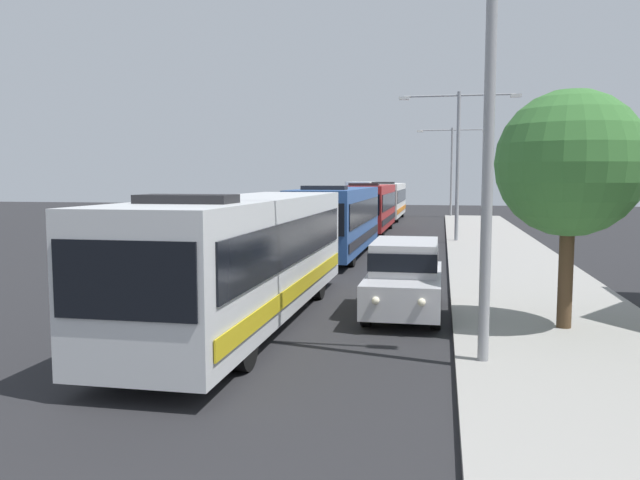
{
  "coord_description": "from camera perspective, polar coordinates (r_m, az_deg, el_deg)",
  "views": [
    {
      "loc": [
        3.3,
        -3.09,
        3.51
      ],
      "look_at": [
        -0.33,
        15.61,
        1.63
      ],
      "focal_mm": 35.22,
      "sensor_mm": 36.0,
      "label": 1
    }
  ],
  "objects": [
    {
      "name": "bus_middle",
      "position": [
        40.92,
        4.54,
        3.08
      ],
      "size": [
        2.58,
        10.52,
        3.21
      ],
      "color": "maroon",
      "rests_on": "ground_plane"
    },
    {
      "name": "white_suv",
      "position": [
        16.33,
        7.72,
        -3.13
      ],
      "size": [
        1.86,
        4.77,
        1.9
      ],
      "color": "#B7B7BC",
      "rests_on": "ground_plane"
    },
    {
      "name": "box_truck_oncoming",
      "position": [
        61.67,
        3.64,
        3.96
      ],
      "size": [
        2.35,
        7.5,
        3.15
      ],
      "color": "navy",
      "rests_on": "ground_plane"
    },
    {
      "name": "roadside_tree",
      "position": [
        14.97,
        21.76,
        6.43
      ],
      "size": [
        3.25,
        3.25,
        5.31
      ],
      "color": "#4C3823",
      "rests_on": "sidewalk"
    },
    {
      "name": "bus_second_in_line",
      "position": [
        28.3,
        1.62,
        1.96
      ],
      "size": [
        2.58,
        11.03,
        3.21
      ],
      "color": "#284C8C",
      "rests_on": "ground_plane"
    },
    {
      "name": "streetlamp_mid",
      "position": [
        34.66,
        12.44,
        8.08
      ],
      "size": [
        6.37,
        0.28,
        7.93
      ],
      "color": "gray",
      "rests_on": "sidewalk"
    },
    {
      "name": "bus_fourth_in_line",
      "position": [
        53.69,
        6.09,
        3.67
      ],
      "size": [
        2.58,
        11.61,
        3.21
      ],
      "color": "silver",
      "rests_on": "ground_plane"
    },
    {
      "name": "bus_lead",
      "position": [
        15.23,
        -6.66,
        -1.25
      ],
      "size": [
        2.58,
        11.98,
        3.21
      ],
      "color": "silver",
      "rests_on": "ground_plane"
    },
    {
      "name": "streetlamp_far",
      "position": [
        57.54,
        11.88,
        7.0
      ],
      "size": [
        6.25,
        0.28,
        7.82
      ],
      "color": "gray",
      "rests_on": "sidewalk"
    },
    {
      "name": "streetlamp_near",
      "position": [
        11.87,
        15.2,
        14.09
      ],
      "size": [
        5.57,
        0.28,
        8.46
      ],
      "color": "gray",
      "rests_on": "sidewalk"
    }
  ]
}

